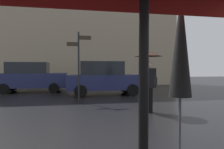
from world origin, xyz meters
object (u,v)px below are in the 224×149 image
(pedestrian_with_umbrella, at_px, (148,66))
(parked_car_left, at_px, (104,78))
(folded_patio_umbrella_near, at_px, (181,50))
(street_signpost, at_px, (79,60))
(parked_car_right, at_px, (31,77))

(pedestrian_with_umbrella, height_order, parked_car_left, pedestrian_with_umbrella)
(folded_patio_umbrella_near, bearing_deg, street_signpost, 100.53)
(parked_car_right, distance_m, street_signpost, 5.49)
(pedestrian_with_umbrella, relative_size, street_signpost, 0.68)
(pedestrian_with_umbrella, height_order, street_signpost, street_signpost)
(folded_patio_umbrella_near, height_order, parked_car_left, folded_patio_umbrella_near)
(folded_patio_umbrella_near, relative_size, pedestrian_with_umbrella, 1.21)
(parked_car_right, bearing_deg, pedestrian_with_umbrella, 116.70)
(pedestrian_with_umbrella, distance_m, street_signpost, 3.45)
(parked_car_left, xyz_separation_m, street_signpost, (-1.47, -2.20, 0.94))
(pedestrian_with_umbrella, distance_m, parked_car_left, 4.83)
(folded_patio_umbrella_near, relative_size, parked_car_left, 0.60)
(parked_car_left, bearing_deg, parked_car_right, 138.69)
(parked_car_right, relative_size, street_signpost, 1.40)
(folded_patio_umbrella_near, distance_m, pedestrian_with_umbrella, 4.28)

